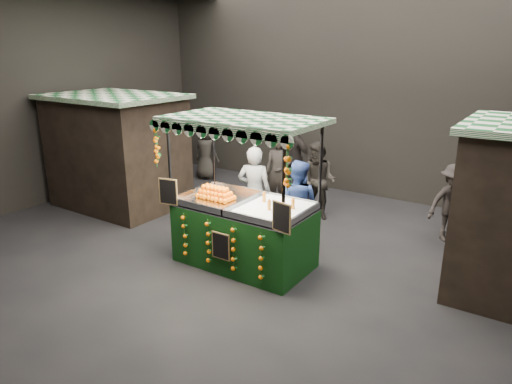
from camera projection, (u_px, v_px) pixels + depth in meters
The scene contains 11 objects.
ground at pixel (250, 265), 7.97m from camera, with size 12.00×12.00×0.00m, color black.
market_hall at pixel (249, 62), 6.96m from camera, with size 12.10×10.10×5.05m.
neighbour_stall_left at pixel (118, 151), 10.71m from camera, with size 3.00×2.20×2.60m.
juice_stall at pixel (243, 222), 7.79m from camera, with size 2.63×1.54×2.54m.
vendor_grey at pixel (254, 192), 8.98m from camera, with size 0.77×0.63×1.82m.
vendor_blue at pixel (297, 204), 8.49m from camera, with size 0.88×0.73×1.67m.
shopper_0 at pixel (278, 173), 10.52m from camera, with size 0.73×0.59×1.74m.
shopper_1 at pixel (318, 181), 9.96m from camera, with size 0.82×0.64×1.69m.
shopper_2 at pixel (295, 158), 11.44m from camera, with size 1.23×0.80×1.94m.
shopper_3 at pixel (453, 203), 8.79m from camera, with size 1.11×1.09×1.53m.
shopper_4 at pixel (206, 152), 13.06m from camera, with size 0.81×0.59×1.55m.
Camera 1 is at (4.11, -5.95, 3.59)m, focal length 32.37 mm.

